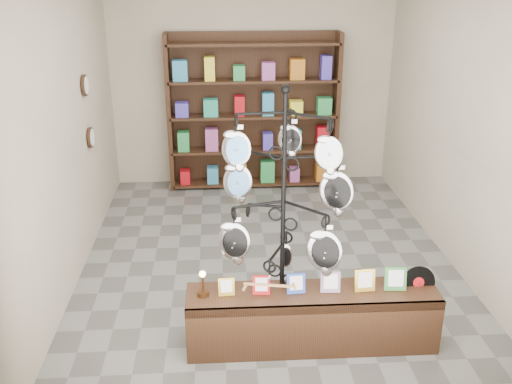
% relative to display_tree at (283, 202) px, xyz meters
% --- Properties ---
extents(ground, '(5.00, 5.00, 0.00)m').
position_rel_display_tree_xyz_m(ground, '(0.01, 1.45, -1.29)').
color(ground, slate).
rests_on(ground, ground).
extents(room_envelope, '(5.00, 5.00, 5.00)m').
position_rel_display_tree_xyz_m(room_envelope, '(0.01, 1.45, 0.57)').
color(room_envelope, '#C3B59D').
rests_on(room_envelope, ground).
extents(display_tree, '(1.17, 1.14, 2.22)m').
position_rel_display_tree_xyz_m(display_tree, '(0.00, 0.00, 0.00)').
color(display_tree, black).
rests_on(display_tree, ground).
extents(front_shelf, '(2.11, 0.45, 0.74)m').
position_rel_display_tree_xyz_m(front_shelf, '(0.25, -0.12, -1.02)').
color(front_shelf, black).
rests_on(front_shelf, ground).
extents(back_shelving, '(2.42, 0.36, 2.20)m').
position_rel_display_tree_xyz_m(back_shelving, '(0.01, 3.75, -0.26)').
color(back_shelving, black).
rests_on(back_shelving, ground).
extents(wall_clocks, '(0.03, 0.24, 0.84)m').
position_rel_display_tree_xyz_m(wall_clocks, '(-1.96, 2.25, 0.21)').
color(wall_clocks, black).
rests_on(wall_clocks, ground).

